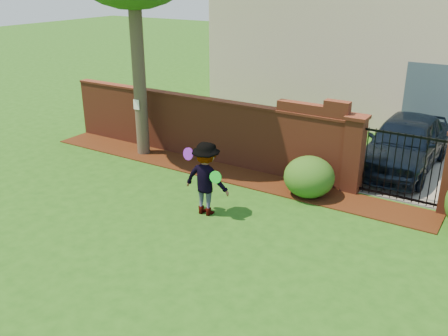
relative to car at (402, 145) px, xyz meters
The scene contains 13 objects.
ground 6.72m from the car, 117.41° to the right, with size 80.00×80.00×0.01m, color #1F4F13.
mulch_bed 4.84m from the car, 147.23° to the right, with size 11.10×1.08×0.03m, color black.
brick_wall 5.44m from the car, 159.23° to the right, with size 8.70×0.31×2.16m.
pillar_left 2.06m from the car, 109.29° to the right, with size 0.50×0.50×1.88m.
iron_gate 1.98m from the car, 77.58° to the right, with size 1.78×0.03×1.60m.
driveway 2.23m from the car, 78.41° to the left, with size 3.20×8.00×0.01m, color gray.
house 6.86m from the car, 108.85° to the left, with size 12.40×6.40×6.30m.
car is the anchor object (origin of this frame).
paper_notice 7.25m from the car, 157.84° to the right, with size 0.20×0.01×0.28m, color white.
shrub_left 3.10m from the car, 117.56° to the right, with size 1.19×1.19×0.97m, color #1B4E17.
man 5.63m from the car, 121.76° to the right, with size 1.05×0.61×1.63m, color gray.
frisbee_purple 5.91m from the car, 125.03° to the right, with size 0.27×0.27×0.03m, color purple.
frisbee_green 5.57m from the car, 118.13° to the right, with size 0.27×0.27×0.02m, color #1BD12F.
Camera 1 is at (5.61, -6.89, 4.92)m, focal length 39.68 mm.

